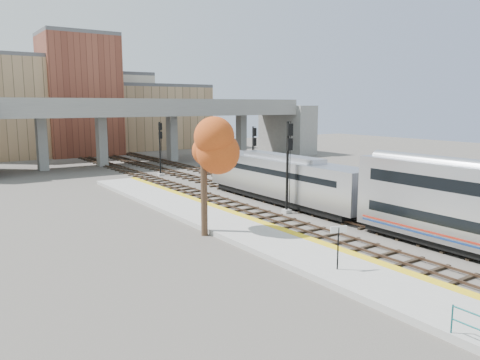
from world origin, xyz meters
TOP-DOWN VIEW (x-y plane):
  - ground at (0.00, 0.00)m, footprint 160.00×160.00m
  - platform at (-7.25, 0.00)m, footprint 4.50×60.00m
  - yellow_strip at (-5.35, 0.00)m, footprint 0.70×60.00m
  - tracks at (0.93, 12.50)m, footprint 10.70×95.00m
  - overpass at (4.92, 45.00)m, footprint 54.00×12.00m
  - buildings_far at (1.26, 66.57)m, footprint 43.00×21.00m
  - parking_lot at (14.00, 28.00)m, footprint 14.00×18.00m
  - locomotive at (1.00, 10.69)m, footprint 3.02×19.05m
  - signal_mast_near at (-1.10, 7.38)m, footprint 0.60×0.64m
  - signal_mast_mid at (3.00, 17.80)m, footprint 0.60×0.64m
  - signal_mast_far at (-1.10, 31.59)m, footprint 0.60×0.64m
  - station_sign at (-7.95, -4.84)m, footprint 0.87×0.32m
  - tree at (-9.84, 5.51)m, footprint 3.60×3.60m
  - car_a at (9.88, 23.42)m, footprint 2.10×3.35m
  - car_b at (13.97, 29.90)m, footprint 1.83×4.04m
  - car_c at (18.19, 31.92)m, footprint 3.45×4.56m

SIDE VIEW (x-z plane):
  - ground at x=0.00m, z-range 0.00..0.00m
  - parking_lot at x=14.00m, z-range 0.00..0.04m
  - tracks at x=0.93m, z-range -0.05..0.20m
  - platform at x=-7.25m, z-range 0.00..0.35m
  - yellow_strip at x=-5.35m, z-range 0.35..0.36m
  - car_a at x=9.88m, z-range 0.04..1.10m
  - car_c at x=18.19m, z-range 0.04..1.27m
  - car_b at x=13.97m, z-range 0.04..1.33m
  - station_sign at x=-7.95m, z-range 0.84..3.12m
  - locomotive at x=1.00m, z-range 0.23..4.33m
  - signal_mast_mid at x=3.00m, z-range -0.14..6.34m
  - signal_mast_far at x=-1.10m, z-range -0.11..6.50m
  - signal_mast_near at x=-1.10m, z-range 0.03..7.40m
  - overpass at x=4.92m, z-range 1.06..10.56m
  - tree at x=-9.84m, z-range 1.93..9.89m
  - buildings_far at x=1.26m, z-range -2.42..18.18m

